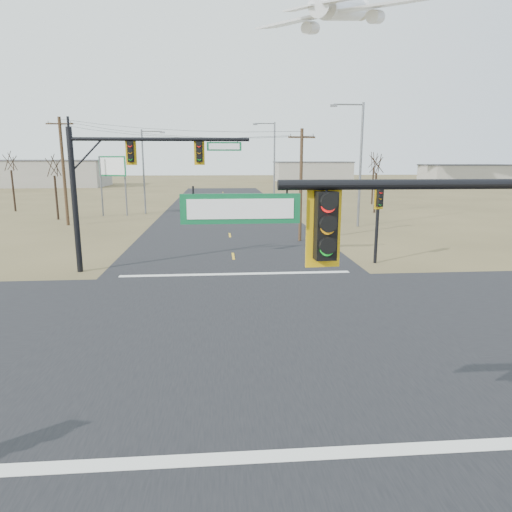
{
  "coord_description": "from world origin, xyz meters",
  "views": [
    {
      "loc": [
        -0.87,
        -15.6,
        5.9
      ],
      "look_at": [
        0.51,
        1.0,
        2.36
      ],
      "focal_mm": 32.0,
      "sensor_mm": 36.0,
      "label": 1
    }
  ],
  "objects_px": {
    "pedestal_signal_ne": "(379,207)",
    "bare_tree_b": "(10,161)",
    "utility_pole_far": "(64,170)",
    "streetlight_c": "(145,167)",
    "streetlight_b": "(273,158)",
    "bare_tree_d": "(374,160)",
    "highway_sign": "(113,174)",
    "bare_tree_c": "(377,163)",
    "streetlight_a": "(358,158)",
    "utility_pole_near": "(301,183)",
    "mast_arm_far": "(129,169)",
    "bare_tree_a": "(53,165)"
  },
  "relations": [
    {
      "from": "bare_tree_c",
      "to": "streetlight_a",
      "type": "bearing_deg",
      "value": -117.15
    },
    {
      "from": "highway_sign",
      "to": "streetlight_a",
      "type": "distance_m",
      "value": 25.18
    },
    {
      "from": "highway_sign",
      "to": "bare_tree_d",
      "type": "height_order",
      "value": "bare_tree_d"
    },
    {
      "from": "streetlight_b",
      "to": "streetlight_c",
      "type": "bearing_deg",
      "value": -141.89
    },
    {
      "from": "pedestal_signal_ne",
      "to": "streetlight_a",
      "type": "bearing_deg",
      "value": 64.8
    },
    {
      "from": "utility_pole_near",
      "to": "bare_tree_c",
      "type": "bearing_deg",
      "value": 56.21
    },
    {
      "from": "streetlight_b",
      "to": "bare_tree_b",
      "type": "bearing_deg",
      "value": -164.21
    },
    {
      "from": "utility_pole_far",
      "to": "streetlight_c",
      "type": "bearing_deg",
      "value": 55.56
    },
    {
      "from": "mast_arm_far",
      "to": "bare_tree_b",
      "type": "distance_m",
      "value": 35.81
    },
    {
      "from": "streetlight_b",
      "to": "bare_tree_a",
      "type": "relative_size",
      "value": 1.58
    },
    {
      "from": "bare_tree_a",
      "to": "bare_tree_c",
      "type": "height_order",
      "value": "bare_tree_c"
    },
    {
      "from": "utility_pole_far",
      "to": "highway_sign",
      "type": "height_order",
      "value": "utility_pole_far"
    },
    {
      "from": "utility_pole_near",
      "to": "streetlight_a",
      "type": "relative_size",
      "value": 0.75
    },
    {
      "from": "mast_arm_far",
      "to": "bare_tree_c",
      "type": "distance_m",
      "value": 33.82
    },
    {
      "from": "utility_pole_near",
      "to": "bare_tree_d",
      "type": "height_order",
      "value": "utility_pole_near"
    },
    {
      "from": "streetlight_a",
      "to": "bare_tree_d",
      "type": "distance_m",
      "value": 21.71
    },
    {
      "from": "streetlight_a",
      "to": "bare_tree_d",
      "type": "relative_size",
      "value": 1.48
    },
    {
      "from": "pedestal_signal_ne",
      "to": "bare_tree_b",
      "type": "height_order",
      "value": "bare_tree_b"
    },
    {
      "from": "streetlight_c",
      "to": "bare_tree_b",
      "type": "relative_size",
      "value": 1.26
    },
    {
      "from": "utility_pole_near",
      "to": "utility_pole_far",
      "type": "relative_size",
      "value": 0.84
    },
    {
      "from": "streetlight_a",
      "to": "bare_tree_d",
      "type": "height_order",
      "value": "streetlight_a"
    },
    {
      "from": "streetlight_b",
      "to": "bare_tree_d",
      "type": "height_order",
      "value": "streetlight_b"
    },
    {
      "from": "highway_sign",
      "to": "bare_tree_d",
      "type": "distance_m",
      "value": 33.14
    },
    {
      "from": "utility_pole_far",
      "to": "streetlight_c",
      "type": "height_order",
      "value": "utility_pole_far"
    },
    {
      "from": "highway_sign",
      "to": "bare_tree_b",
      "type": "relative_size",
      "value": 0.87
    },
    {
      "from": "utility_pole_far",
      "to": "bare_tree_c",
      "type": "xyz_separation_m",
      "value": [
        31.24,
        7.43,
        0.58
      ]
    },
    {
      "from": "streetlight_c",
      "to": "utility_pole_near",
      "type": "bearing_deg",
      "value": -32.8
    },
    {
      "from": "pedestal_signal_ne",
      "to": "bare_tree_a",
      "type": "distance_m",
      "value": 33.27
    },
    {
      "from": "mast_arm_far",
      "to": "streetlight_c",
      "type": "height_order",
      "value": "streetlight_c"
    },
    {
      "from": "bare_tree_d",
      "to": "bare_tree_c",
      "type": "bearing_deg",
      "value": -107.12
    },
    {
      "from": "streetlight_a",
      "to": "bare_tree_c",
      "type": "bearing_deg",
      "value": 80.31
    },
    {
      "from": "highway_sign",
      "to": "streetlight_b",
      "type": "distance_m",
      "value": 22.14
    },
    {
      "from": "highway_sign",
      "to": "bare_tree_c",
      "type": "xyz_separation_m",
      "value": [
        28.49,
        0.63,
        1.14
      ]
    },
    {
      "from": "pedestal_signal_ne",
      "to": "streetlight_b",
      "type": "height_order",
      "value": "streetlight_b"
    },
    {
      "from": "streetlight_a",
      "to": "streetlight_b",
      "type": "distance_m",
      "value": 22.66
    },
    {
      "from": "pedestal_signal_ne",
      "to": "utility_pole_far",
      "type": "height_order",
      "value": "utility_pole_far"
    },
    {
      "from": "bare_tree_d",
      "to": "utility_pole_far",
      "type": "bearing_deg",
      "value": -153.44
    },
    {
      "from": "mast_arm_far",
      "to": "utility_pole_near",
      "type": "relative_size",
      "value": 1.16
    },
    {
      "from": "pedestal_signal_ne",
      "to": "bare_tree_c",
      "type": "bearing_deg",
      "value": 58.29
    },
    {
      "from": "streetlight_c",
      "to": "utility_pole_far",
      "type": "bearing_deg",
      "value": -104.02
    },
    {
      "from": "streetlight_a",
      "to": "bare_tree_a",
      "type": "bearing_deg",
      "value": -176.91
    },
    {
      "from": "utility_pole_far",
      "to": "highway_sign",
      "type": "distance_m",
      "value": 7.36
    },
    {
      "from": "bare_tree_b",
      "to": "utility_pole_near",
      "type": "bearing_deg",
      "value": -36.99
    },
    {
      "from": "mast_arm_far",
      "to": "bare_tree_b",
      "type": "relative_size",
      "value": 1.29
    },
    {
      "from": "utility_pole_far",
      "to": "highway_sign",
      "type": "relative_size",
      "value": 1.53
    },
    {
      "from": "streetlight_c",
      "to": "bare_tree_a",
      "type": "distance_m",
      "value": 9.22
    },
    {
      "from": "bare_tree_a",
      "to": "highway_sign",
      "type": "bearing_deg",
      "value": 26.71
    },
    {
      "from": "utility_pole_near",
      "to": "bare_tree_a",
      "type": "height_order",
      "value": "utility_pole_near"
    },
    {
      "from": "highway_sign",
      "to": "streetlight_a",
      "type": "relative_size",
      "value": 0.59
    },
    {
      "from": "bare_tree_c",
      "to": "bare_tree_d",
      "type": "distance_m",
      "value": 10.12
    }
  ]
}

